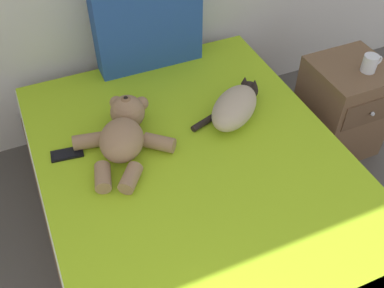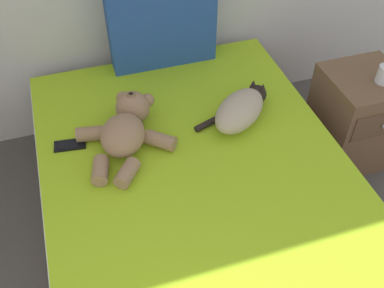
# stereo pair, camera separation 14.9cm
# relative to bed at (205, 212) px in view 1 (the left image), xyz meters

# --- Properties ---
(bed) EXTENTS (1.43, 2.06, 0.50)m
(bed) POSITION_rel_bed_xyz_m (0.00, 0.00, 0.00)
(bed) COLOR brown
(bed) RESTS_ON ground_plane
(patterned_cushion) EXTENTS (0.59, 0.15, 0.52)m
(patterned_cushion) POSITION_rel_bed_xyz_m (0.07, 0.93, 0.51)
(patterned_cushion) COLOR #264C99
(patterned_cushion) RESTS_ON bed
(cat) EXTENTS (0.43, 0.36, 0.15)m
(cat) POSITION_rel_bed_xyz_m (0.30, 0.31, 0.32)
(cat) COLOR tan
(cat) RESTS_ON bed
(teddy_bear) EXTENTS (0.46, 0.56, 0.18)m
(teddy_bear) POSITION_rel_bed_xyz_m (-0.27, 0.34, 0.33)
(teddy_bear) COLOR #937051
(teddy_bear) RESTS_ON bed
(cell_phone) EXTENTS (0.16, 0.09, 0.01)m
(cell_phone) POSITION_rel_bed_xyz_m (-0.53, 0.38, 0.26)
(cell_phone) COLOR black
(cell_phone) RESTS_ON bed
(nightstand) EXTENTS (0.41, 0.44, 0.58)m
(nightstand) POSITION_rel_bed_xyz_m (1.05, 0.34, 0.04)
(nightstand) COLOR brown
(nightstand) RESTS_ON ground_plane
(mug) EXTENTS (0.12, 0.08, 0.09)m
(mug) POSITION_rel_bed_xyz_m (1.09, 0.28, 0.38)
(mug) COLOR silver
(mug) RESTS_ON nightstand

